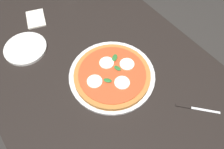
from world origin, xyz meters
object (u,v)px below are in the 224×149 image
object	(u,v)px
knife	(192,108)
serving_tray	(112,75)
plate_white	(25,48)
napkin	(36,19)
pizza	(112,75)
dining_table	(94,73)

from	to	relation	value
knife	serving_tray	bearing A→B (deg)	-152.14
knife	plate_white	bearing A→B (deg)	-149.08
serving_tray	knife	world-z (taller)	serving_tray
serving_tray	napkin	xyz separation A→B (m)	(-0.52, -0.11, -0.00)
plate_white	napkin	size ratio (longest dim) A/B	1.53
serving_tray	knife	bearing A→B (deg)	27.86
knife	pizza	bearing A→B (deg)	-150.89
dining_table	napkin	world-z (taller)	napkin
serving_tray	knife	xyz separation A→B (m)	(0.31, 0.17, -0.00)
dining_table	napkin	xyz separation A→B (m)	(-0.41, -0.08, 0.10)
dining_table	plate_white	size ratio (longest dim) A/B	7.79
plate_white	knife	xyz separation A→B (m)	(0.68, 0.41, -0.00)
dining_table	pizza	distance (m)	0.17
serving_tray	plate_white	bearing A→B (deg)	-146.58
dining_table	serving_tray	world-z (taller)	serving_tray
pizza	napkin	distance (m)	0.54
plate_white	napkin	xyz separation A→B (m)	(-0.16, 0.13, -0.00)
napkin	knife	xyz separation A→B (m)	(0.83, 0.28, -0.00)
pizza	plate_white	bearing A→B (deg)	-147.63
serving_tray	pizza	world-z (taller)	pizza
napkin	serving_tray	bearing A→B (deg)	12.06
serving_tray	pizza	bearing A→B (deg)	-32.41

